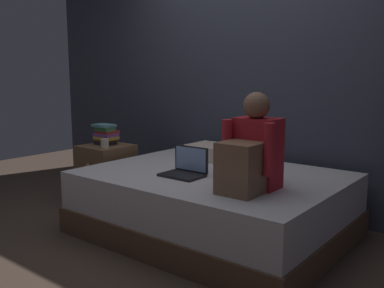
# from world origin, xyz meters

# --- Properties ---
(ground_plane) EXTENTS (8.00, 8.00, 0.00)m
(ground_plane) POSITION_xyz_m (0.00, 0.00, 0.00)
(ground_plane) COLOR #47382D
(wall_back) EXTENTS (5.60, 0.10, 2.70)m
(wall_back) POSITION_xyz_m (0.00, 1.20, 1.35)
(wall_back) COLOR #383D4C
(wall_back) RESTS_ON ground_plane
(bed) EXTENTS (2.00, 1.50, 0.50)m
(bed) POSITION_xyz_m (0.20, 0.30, 0.25)
(bed) COLOR brown
(bed) RESTS_ON ground_plane
(nightstand) EXTENTS (0.44, 0.46, 0.59)m
(nightstand) POSITION_xyz_m (-1.10, 0.31, 0.29)
(nightstand) COLOR brown
(nightstand) RESTS_ON ground_plane
(person_sitting) EXTENTS (0.39, 0.44, 0.66)m
(person_sitting) POSITION_xyz_m (0.69, 0.04, 0.75)
(person_sitting) COLOR #B21E28
(person_sitting) RESTS_ON bed
(laptop) EXTENTS (0.32, 0.23, 0.22)m
(laptop) POSITION_xyz_m (0.09, 0.09, 0.56)
(laptop) COLOR black
(laptop) RESTS_ON bed
(pillow) EXTENTS (0.56, 0.36, 0.13)m
(pillow) POSITION_xyz_m (-0.07, 0.75, 0.57)
(pillow) COLOR beige
(pillow) RESTS_ON bed
(book_stack) EXTENTS (0.23, 0.18, 0.20)m
(book_stack) POSITION_xyz_m (-1.13, 0.34, 0.69)
(book_stack) COLOR black
(book_stack) RESTS_ON nightstand
(mug) EXTENTS (0.08, 0.08, 0.09)m
(mug) POSITION_xyz_m (-0.97, 0.19, 0.63)
(mug) COLOR #BCB2A3
(mug) RESTS_ON nightstand
(clothes_pile) EXTENTS (0.33, 0.23, 0.12)m
(clothes_pile) POSITION_xyz_m (-0.26, 0.74, 0.56)
(clothes_pile) COLOR #8E3D47
(clothes_pile) RESTS_ON bed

